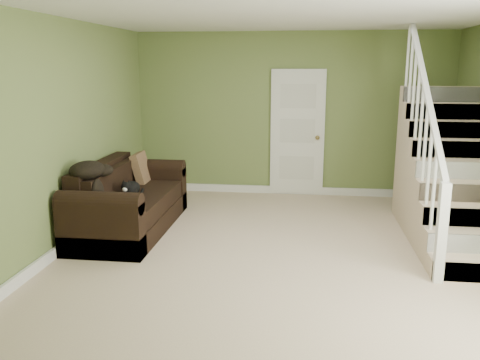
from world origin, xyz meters
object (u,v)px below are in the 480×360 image
(cat, at_px, (131,189))
(banana, at_px, (136,203))
(sofa, at_px, (127,204))
(side_table, at_px, (138,189))

(cat, distance_m, banana, 0.45)
(sofa, distance_m, side_table, 1.02)
(cat, bearing_deg, banana, -61.14)
(side_table, relative_size, banana, 4.56)
(sofa, relative_size, side_table, 2.81)
(banana, bearing_deg, cat, 84.01)
(sofa, relative_size, cat, 4.39)
(cat, relative_size, banana, 2.91)
(side_table, bearing_deg, banana, -71.63)
(sofa, xyz_separation_m, cat, (0.09, -0.09, 0.23))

